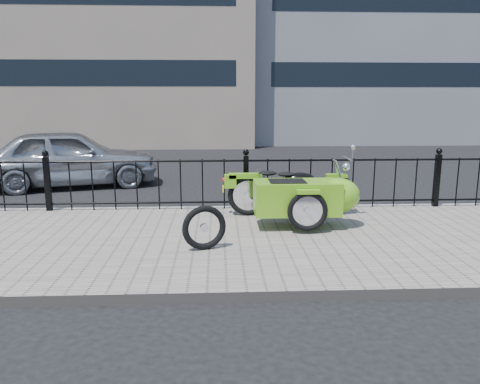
{
  "coord_description": "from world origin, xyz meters",
  "views": [
    {
      "loc": [
        -0.5,
        -6.93,
        2.11
      ],
      "look_at": [
        -0.17,
        -0.1,
        0.71
      ],
      "focal_mm": 35.0,
      "sensor_mm": 36.0,
      "label": 1
    }
  ],
  "objects": [
    {
      "name": "ground",
      "position": [
        0.0,
        0.0,
        0.0
      ],
      "size": [
        120.0,
        120.0,
        0.0
      ],
      "primitive_type": "plane",
      "color": "black",
      "rests_on": "ground"
    },
    {
      "name": "sidewalk",
      "position": [
        0.0,
        -0.5,
        0.06
      ],
      "size": [
        30.0,
        3.8,
        0.12
      ],
      "primitive_type": "cube",
      "color": "slate",
      "rests_on": "ground"
    },
    {
      "name": "curb",
      "position": [
        0.0,
        1.44,
        0.06
      ],
      "size": [
        30.0,
        0.1,
        0.12
      ],
      "primitive_type": "cube",
      "color": "gray",
      "rests_on": "ground"
    },
    {
      "name": "iron_fence",
      "position": [
        0.0,
        1.3,
        0.59
      ],
      "size": [
        14.11,
        0.11,
        1.08
      ],
      "color": "black",
      "rests_on": "sidewalk"
    },
    {
      "name": "building_tan",
      "position": [
        -6.0,
        15.99,
        6.0
      ],
      "size": [
        14.0,
        8.01,
        12.0
      ],
      "color": "gray",
      "rests_on": "ground"
    },
    {
      "name": "motorcycle_sidecar",
      "position": [
        0.88,
        0.18,
        0.59
      ],
      "size": [
        2.28,
        1.47,
        0.98
      ],
      "color": "black",
      "rests_on": "sidewalk"
    },
    {
      "name": "spare_tire",
      "position": [
        -0.69,
        -1.0,
        0.42
      ],
      "size": [
        0.6,
        0.26,
        0.6
      ],
      "primitive_type": "torus",
      "rotation": [
        1.57,
        0.0,
        0.31
      ],
      "color": "black",
      "rests_on": "sidewalk"
    },
    {
      "name": "sedan_car",
      "position": [
        -4.01,
        4.22,
        0.69
      ],
      "size": [
        4.33,
        2.61,
        1.38
      ],
      "primitive_type": "imported",
      "rotation": [
        0.0,
        0.0,
        1.83
      ],
      "color": "#A1A4A8",
      "rests_on": "ground"
    }
  ]
}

